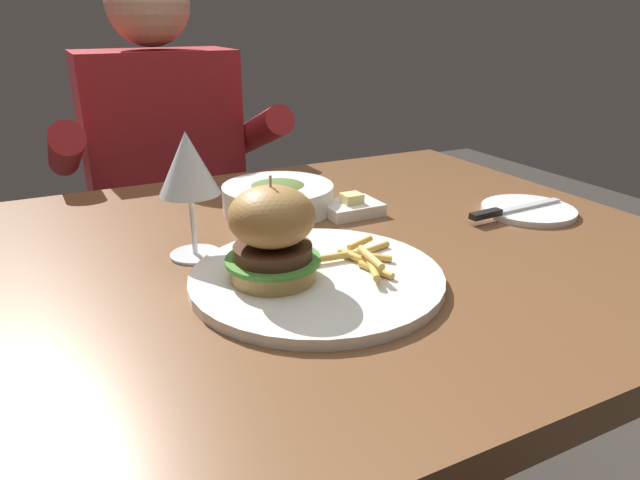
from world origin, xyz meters
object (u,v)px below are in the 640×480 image
object	(u,v)px
main_plate	(317,278)
burger_sandwich	(272,234)
bread_plate	(528,210)
soup_bowl	(278,196)
diner_person	(169,219)
table_knife	(508,210)
wine_glass	(188,167)
butter_dish	(351,207)

from	to	relation	value
main_plate	burger_sandwich	distance (m)	0.09
bread_plate	soup_bowl	bearing A→B (deg)	150.69
burger_sandwich	soup_bowl	xyz separation A→B (m)	(0.13, 0.28, -0.05)
diner_person	burger_sandwich	bearing A→B (deg)	-93.05
burger_sandwich	table_knife	xyz separation A→B (m)	(0.45, 0.07, -0.06)
wine_glass	soup_bowl	distance (m)	0.25
wine_glass	table_knife	distance (m)	0.53
soup_bowl	table_knife	bearing A→B (deg)	-33.23
wine_glass	bread_plate	size ratio (longest dim) A/B	1.12
wine_glass	diner_person	distance (m)	0.75
burger_sandwich	wine_glass	size ratio (longest dim) A/B	0.74
bread_plate	soup_bowl	size ratio (longest dim) A/B	0.82
main_plate	butter_dish	xyz separation A→B (m)	(0.17, 0.21, 0.00)
burger_sandwich	bread_plate	distance (m)	0.51
bread_plate	butter_dish	size ratio (longest dim) A/B	1.64
bread_plate	table_knife	xyz separation A→B (m)	(-0.05, -0.00, 0.01)
burger_sandwich	wine_glass	world-z (taller)	wine_glass
soup_bowl	diner_person	world-z (taller)	diner_person
burger_sandwich	table_knife	size ratio (longest dim) A/B	0.65
main_plate	burger_sandwich	size ratio (longest dim) A/B	2.45
bread_plate	wine_glass	bearing A→B (deg)	172.34
burger_sandwich	diner_person	world-z (taller)	diner_person
table_knife	diner_person	distance (m)	0.88
burger_sandwich	table_knife	distance (m)	0.46
bread_plate	soup_bowl	distance (m)	0.43
table_knife	butter_dish	size ratio (longest dim) A/B	2.12
soup_bowl	burger_sandwich	bearing A→B (deg)	-114.08
wine_glass	bread_plate	world-z (taller)	wine_glass
butter_dish	diner_person	bearing A→B (deg)	106.43
wine_glass	diner_person	size ratio (longest dim) A/B	0.15
main_plate	table_knife	world-z (taller)	table_knife
wine_glass	soup_bowl	world-z (taller)	wine_glass
table_knife	butter_dish	distance (m)	0.26
bread_plate	butter_dish	distance (m)	0.30
main_plate	soup_bowl	bearing A→B (deg)	76.25
wine_glass	soup_bowl	xyz separation A→B (m)	(0.18, 0.13, -0.10)
diner_person	butter_dish	bearing A→B (deg)	-73.57
table_knife	butter_dish	bearing A→B (deg)	148.78
bread_plate	soup_bowl	xyz separation A→B (m)	(-0.37, 0.21, 0.02)
soup_bowl	diner_person	bearing A→B (deg)	98.53
main_plate	diner_person	xyz separation A→B (m)	(-0.01, 0.83, -0.18)
main_plate	table_knife	bearing A→B (deg)	11.11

